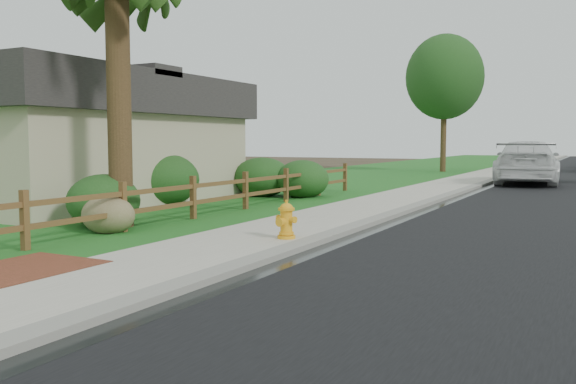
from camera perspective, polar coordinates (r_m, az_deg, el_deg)
The scene contains 17 objects.
ground at distance 8.69m, azimuth -10.17°, elevation -8.13°, with size 120.00×120.00×0.00m, color #382F1E.
curb at distance 41.99m, azimuth 21.09°, elevation 1.89°, with size 0.40×90.00×0.12m, color gray.
wet_gutter at distance 41.96m, azimuth 21.56°, elevation 1.82°, with size 0.50×90.00×0.00m, color black.
sidewalk at distance 42.16m, azimuth 19.33°, elevation 1.94°, with size 2.20×90.00×0.10m, color #A49D8E.
grass_strip at distance 42.48m, azimuth 16.80°, elevation 2.00°, with size 1.60×90.00×0.06m, color #195A1F.
lawn_near at distance 43.76m, azimuth 10.09°, elevation 2.19°, with size 9.00×90.00×0.04m, color #195A1F.
brick_patch at distance 9.53m, azimuth -24.57°, elevation -7.01°, with size 1.60×2.40×0.11m, color brown.
ranch_fence at distance 15.82m, azimuth -6.28°, elevation -0.02°, with size 0.12×16.92×1.10m.
house at distance 21.21m, azimuth -22.25°, elevation 4.82°, with size 10.60×9.60×4.05m.
fire_hydrant at distance 11.48m, azimuth -0.17°, elevation -2.71°, with size 0.48×0.39×0.73m.
white_suv at distance 29.54m, azimuth 21.45°, elevation 2.58°, with size 2.68×6.58×1.91m, color silver.
boulder at distance 13.15m, azimuth -16.49°, elevation -2.08°, with size 1.22×0.92×0.81m, color olive.
shrub_a at distance 14.15m, azimuth -16.87°, elevation -0.82°, with size 1.61×1.61×1.21m, color #1C4217.
shrub_b at distance 18.44m, azimuth -11.83°, elevation 1.16°, with size 2.29×2.29×1.61m, color #1C4217.
shrub_c at distance 20.60m, azimuth 1.36°, elevation 1.21°, with size 1.80×1.80×1.30m, color #1C4217.
shrub_d at distance 21.13m, azimuth -2.44°, elevation 1.39°, with size 2.02×2.02×1.38m, color #1C4217.
tree_mid_left at distance 39.50m, azimuth 14.45°, elevation 10.36°, with size 4.77×4.77×8.52m.
Camera 1 is at (5.22, -6.67, 1.93)m, focal length 38.00 mm.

